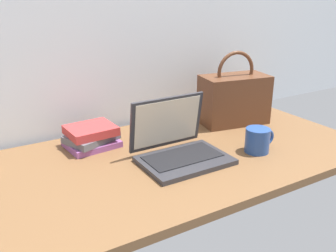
% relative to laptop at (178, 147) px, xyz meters
% --- Properties ---
extents(desk, '(1.60, 0.76, 0.03)m').
position_rel_laptop_xyz_m(desk, '(-0.05, 0.03, -0.06)').
color(desk, brown).
rests_on(desk, ground).
extents(laptop, '(0.31, 0.26, 0.22)m').
position_rel_laptop_xyz_m(laptop, '(0.00, 0.00, 0.00)').
color(laptop, '#2D2D33').
rests_on(laptop, desk).
extents(coffee_mug, '(0.13, 0.09, 0.09)m').
position_rel_laptop_xyz_m(coffee_mug, '(0.29, -0.10, 0.00)').
color(coffee_mug, '#26478C').
rests_on(coffee_mug, desk).
extents(handbag, '(0.32, 0.21, 0.33)m').
position_rel_laptop_xyz_m(handbag, '(0.43, 0.20, 0.07)').
color(handbag, '#59331E').
rests_on(handbag, desk).
extents(book_stack, '(0.22, 0.19, 0.08)m').
position_rel_laptop_xyz_m(book_stack, '(-0.23, 0.27, -0.01)').
color(book_stack, '#8C4C8C').
rests_on(book_stack, desk).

